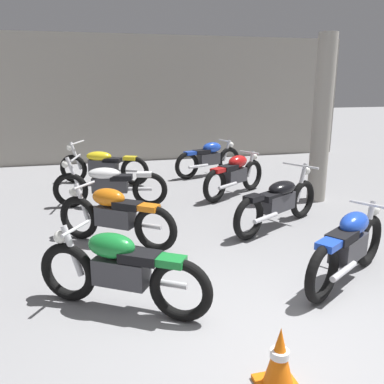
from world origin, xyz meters
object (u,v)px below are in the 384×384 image
motorcycle_left_row_1 (115,215)px  motorcycle_right_row_2 (235,174)px  traffic_cone (279,360)px  motorcycle_left_row_3 (103,165)px  support_pillar (322,120)px  motorcycle_right_row_1 (278,201)px  motorcycle_right_row_3 (209,158)px  motorcycle_left_row_2 (109,184)px  motorcycle_left_row_0 (120,270)px  motorcycle_right_row_0 (349,245)px

motorcycle_left_row_1 → motorcycle_right_row_2: (2.62, 2.10, 0.00)m
motorcycle_left_row_1 → traffic_cone: motorcycle_left_row_1 is taller
traffic_cone → motorcycle_left_row_3: bearing=98.0°
motorcycle_left_row_3 → motorcycle_left_row_1: bearing=-90.1°
support_pillar → motorcycle_right_row_1: (-1.47, -1.30, -1.15)m
motorcycle_right_row_3 → motorcycle_left_row_2: bearing=-141.0°
motorcycle_right_row_1 → motorcycle_right_row_3: size_ratio=1.02×
support_pillar → traffic_cone: bearing=-123.3°
support_pillar → motorcycle_left_row_0: support_pillar is taller
motorcycle_right_row_1 → traffic_cone: bearing=-115.5°
support_pillar → motorcycle_right_row_0: size_ratio=1.86×
motorcycle_left_row_3 → motorcycle_right_row_2: 3.12m
motorcycle_left_row_3 → traffic_cone: size_ratio=3.74×
motorcycle_left_row_0 → motorcycle_left_row_2: size_ratio=0.80×
motorcycle_left_row_0 → motorcycle_left_row_1: 1.84m
motorcycle_left_row_0 → motorcycle_right_row_0: (2.68, -0.02, 0.00)m
motorcycle_right_row_1 → motorcycle_left_row_3: bearing=125.1°
motorcycle_right_row_0 → motorcycle_right_row_1: motorcycle_right_row_1 is taller
motorcycle_left_row_1 → motorcycle_right_row_2: same height
motorcycle_right_row_0 → motorcycle_left_row_1: bearing=144.5°
support_pillar → motorcycle_left_row_2: support_pillar is taller
support_pillar → motorcycle_right_row_2: bearing=154.4°
motorcycle_right_row_1 → motorcycle_right_row_3: 3.95m
motorcycle_left_row_3 → motorcycle_right_row_0: (2.60, -5.68, 0.01)m
motorcycle_right_row_1 → traffic_cone: motorcycle_right_row_1 is taller
motorcycle_left_row_2 → motorcycle_right_row_2: motorcycle_left_row_2 is taller
motorcycle_left_row_0 → motorcycle_right_row_3: same height
motorcycle_right_row_1 → motorcycle_left_row_1: bearing=-178.0°
motorcycle_right_row_3 → traffic_cone: 7.54m
motorcycle_left_row_0 → motorcycle_right_row_0: same height
motorcycle_left_row_1 → motorcycle_left_row_3: bearing=89.9°
support_pillar → motorcycle_left_row_3: size_ratio=1.58×
motorcycle_left_row_2 → motorcycle_right_row_1: same height
motorcycle_right_row_0 → motorcycle_right_row_3: size_ratio=0.91×
motorcycle_left_row_1 → support_pillar: bearing=18.7°
support_pillar → motorcycle_right_row_2: 2.00m
motorcycle_left_row_0 → traffic_cone: bearing=-53.9°
support_pillar → traffic_cone: size_ratio=5.93×
motorcycle_right_row_3 → traffic_cone: (-1.62, -7.36, -0.20)m
motorcycle_right_row_2 → motorcycle_left_row_0: bearing=-124.3°
motorcycle_left_row_1 → motorcycle_right_row_3: 4.82m
motorcycle_right_row_0 → motorcycle_right_row_3: bearing=89.7°
motorcycle_right_row_0 → motorcycle_right_row_3: 5.89m
motorcycle_left_row_2 → traffic_cone: 5.35m
motorcycle_left_row_3 → motorcycle_right_row_0: size_ratio=1.17×
motorcycle_left_row_0 → motorcycle_right_row_3: bearing=65.3°
motorcycle_left_row_3 → motorcycle_right_row_3: (2.62, 0.22, 0.01)m
motorcycle_right_row_2 → traffic_cone: bearing=-106.5°
support_pillar → motorcycle_right_row_1: 2.27m
motorcycle_left_row_0 → motorcycle_left_row_3: size_ratio=0.85×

